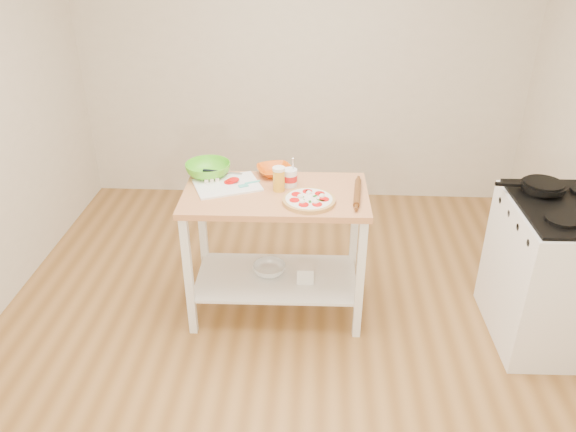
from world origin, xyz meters
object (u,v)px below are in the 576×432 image
(spatula, at_px, (248,184))
(rolling_pin, at_px, (357,193))
(orange_bowl, at_px, (274,171))
(shelf_bin, at_px, (305,273))
(shelf_glass_bowl, at_px, (269,269))
(knife, at_px, (217,172))
(pizza, at_px, (309,200))
(yogurt_tub, at_px, (290,178))
(prep_island, at_px, (276,227))
(skillet, at_px, (542,186))
(beer_pint, at_px, (279,179))
(cutting_board, at_px, (227,184))
(green_bowl, at_px, (208,170))
(gas_stove, at_px, (557,273))

(spatula, distance_m, rolling_pin, 0.70)
(orange_bowl, distance_m, shelf_bin, 0.71)
(orange_bowl, height_order, rolling_pin, orange_bowl)
(shelf_glass_bowl, bearing_deg, knife, 148.61)
(knife, bearing_deg, rolling_pin, -5.14)
(pizza, xyz_separation_m, yogurt_tub, (-0.13, 0.23, 0.04))
(prep_island, distance_m, skillet, 1.66)
(orange_bowl, bearing_deg, shelf_glass_bowl, -96.15)
(prep_island, distance_m, beer_pint, 0.33)
(pizza, xyz_separation_m, shelf_glass_bowl, (-0.26, 0.16, -0.62))
(cutting_board, bearing_deg, pizza, -43.47)
(prep_island, bearing_deg, skillet, 0.85)
(beer_pint, xyz_separation_m, rolling_pin, (0.49, -0.05, -0.06))
(knife, height_order, rolling_pin, rolling_pin)
(prep_island, distance_m, orange_bowl, 0.39)
(orange_bowl, distance_m, green_bowl, 0.44)
(skillet, relative_size, green_bowl, 1.40)
(yogurt_tub, bearing_deg, orange_bowl, 124.06)
(prep_island, bearing_deg, shelf_glass_bowl, 145.30)
(prep_island, height_order, cutting_board, cutting_board)
(gas_stove, relative_size, orange_bowl, 4.86)
(cutting_board, xyz_separation_m, knife, (-0.09, 0.17, 0.01))
(yogurt_tub, bearing_deg, beer_pint, -132.58)
(pizza, height_order, cutting_board, pizza)
(pizza, relative_size, rolling_pin, 0.93)
(pizza, relative_size, cutting_board, 0.67)
(beer_pint, distance_m, yogurt_tub, 0.10)
(rolling_pin, bearing_deg, shelf_bin, -178.53)
(cutting_board, relative_size, orange_bowl, 2.12)
(gas_stove, distance_m, beer_pint, 1.82)
(rolling_pin, bearing_deg, spatula, 171.82)
(orange_bowl, bearing_deg, prep_island, -84.41)
(rolling_pin, bearing_deg, shelf_glass_bowl, 174.45)
(gas_stove, distance_m, green_bowl, 2.30)
(pizza, bearing_deg, rolling_pin, 19.96)
(prep_island, xyz_separation_m, skillet, (1.63, 0.02, 0.33))
(cutting_board, distance_m, shelf_bin, 0.79)
(cutting_board, relative_size, knife, 1.78)
(skillet, bearing_deg, prep_island, -176.04)
(rolling_pin, height_order, shelf_bin, rolling_pin)
(skillet, relative_size, beer_pint, 2.66)
(yogurt_tub, xyz_separation_m, shelf_bin, (0.11, -0.13, -0.64))
(orange_bowl, bearing_deg, knife, -178.17)
(pizza, distance_m, shelf_glass_bowl, 0.69)
(prep_island, relative_size, cutting_board, 2.42)
(gas_stove, xyz_separation_m, knife, (-2.17, 0.42, 0.44))
(knife, relative_size, beer_pint, 1.73)
(beer_pint, distance_m, shelf_bin, 0.69)
(knife, height_order, shelf_bin, knife)
(cutting_board, distance_m, knife, 0.20)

